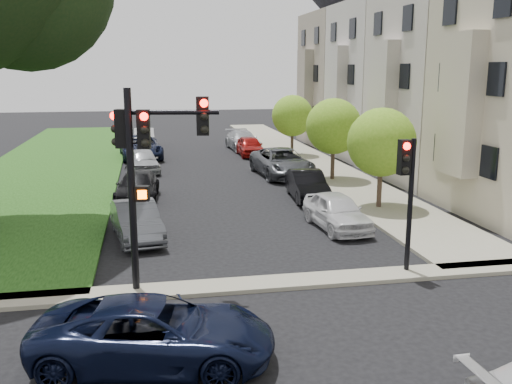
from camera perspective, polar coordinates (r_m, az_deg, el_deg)
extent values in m
plane|color=black|center=(14.24, 3.83, -12.16)|extent=(140.00, 140.00, 0.00)
cube|color=#14380C|center=(37.43, -19.33, 2.64)|extent=(8.00, 44.00, 0.12)
cube|color=gray|center=(38.34, 4.65, 3.51)|extent=(3.50, 44.00, 0.12)
cube|color=gray|center=(16.01, 2.02, -9.07)|extent=(60.00, 1.00, 0.12)
cube|color=#A29E86|center=(23.81, 19.70, 8.24)|extent=(0.70, 2.20, 5.50)
cube|color=black|center=(23.92, 20.50, 10.60)|extent=(0.08, 3.60, 6.00)
cube|color=gray|center=(32.20, 19.02, 10.06)|extent=(7.00, 7.40, 10.00)
cube|color=gray|center=(30.51, 12.56, 9.40)|extent=(0.70, 2.20, 5.50)
cube|color=black|center=(30.60, 13.18, 11.25)|extent=(0.08, 3.60, 6.00)
cube|color=gray|center=(38.91, 13.52, 10.65)|extent=(7.00, 7.40, 10.00)
cube|color=gray|center=(37.52, 8.02, 10.06)|extent=(0.70, 2.20, 5.50)
cube|color=black|center=(37.59, 8.51, 11.57)|extent=(0.08, 3.60, 6.00)
cube|color=gray|center=(45.86, 9.65, 11.01)|extent=(7.00, 7.40, 10.00)
cube|color=gray|center=(44.69, 4.91, 10.47)|extent=(0.70, 2.20, 5.50)
cube|color=black|center=(44.75, 5.31, 11.75)|extent=(0.08, 3.60, 6.00)
cylinder|color=#2C251C|center=(24.63, 12.25, 0.62)|extent=(0.21, 0.21, 2.05)
sphere|color=#57911A|center=(24.33, 12.45, 4.88)|extent=(2.87, 2.87, 2.87)
cylinder|color=#2C251C|center=(30.43, 7.67, 3.02)|extent=(0.21, 0.21, 2.08)
sphere|color=#57911A|center=(30.19, 7.77, 6.53)|extent=(2.92, 2.92, 2.92)
cylinder|color=#2C251C|center=(38.70, 3.63, 4.99)|extent=(0.20, 0.20, 1.98)
sphere|color=#57911A|center=(38.52, 3.66, 7.62)|extent=(2.77, 2.77, 2.77)
cylinder|color=black|center=(15.08, -12.30, -0.18)|extent=(0.21, 0.21, 5.41)
cylinder|color=black|center=(14.79, -8.20, 7.89)|extent=(2.28, 0.46, 0.12)
cube|color=black|center=(14.81, -11.18, 6.18)|extent=(0.35, 0.31, 0.99)
cube|color=black|center=(14.85, -5.35, 7.58)|extent=(0.35, 0.31, 0.99)
cube|color=black|center=(15.09, -13.36, 6.19)|extent=(0.31, 0.35, 0.99)
sphere|color=#FF0C05|center=(14.63, -11.24, 7.41)|extent=(0.21, 0.21, 0.21)
sphere|color=black|center=(14.70, -11.13, 4.82)|extent=(0.21, 0.21, 0.21)
cube|color=black|center=(15.08, -11.31, -0.14)|extent=(0.40, 0.31, 0.40)
cube|color=#FF5905|center=(14.93, -11.32, -0.26)|extent=(0.23, 0.03, 0.23)
cylinder|color=black|center=(16.89, 15.14, -1.51)|extent=(0.16, 0.16, 3.97)
cube|color=black|center=(16.50, 14.61, 3.38)|extent=(0.34, 0.30, 0.99)
sphere|color=#FF0C05|center=(16.32, 14.90, 4.45)|extent=(0.21, 0.21, 0.21)
imported|color=black|center=(11.99, -10.08, -13.70)|extent=(5.18, 3.10, 1.35)
imported|color=silver|center=(21.45, 8.08, -1.91)|extent=(1.86, 4.04, 1.34)
imported|color=black|center=(26.06, 5.14, 0.67)|extent=(1.66, 4.09, 1.32)
imported|color=#3F4247|center=(31.61, 2.62, 2.96)|extent=(2.93, 5.71, 1.54)
imported|color=maroon|center=(39.07, -0.63, 4.61)|extent=(1.60, 3.93, 1.34)
imported|color=#999BA0|center=(41.99, -1.34, 5.18)|extent=(2.26, 4.90, 1.39)
imported|color=#3F4247|center=(20.37, -11.86, -2.86)|extent=(2.04, 4.17, 1.32)
imported|color=black|center=(26.30, -11.78, 0.52)|extent=(2.14, 4.55, 1.28)
imported|color=#999BA0|center=(33.51, -11.19, 3.10)|extent=(2.04, 4.10, 1.34)
imported|color=black|center=(38.63, -11.45, 4.43)|extent=(3.05, 5.74, 1.54)
imported|color=silver|center=(44.31, -11.12, 5.33)|extent=(1.56, 4.25, 1.39)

